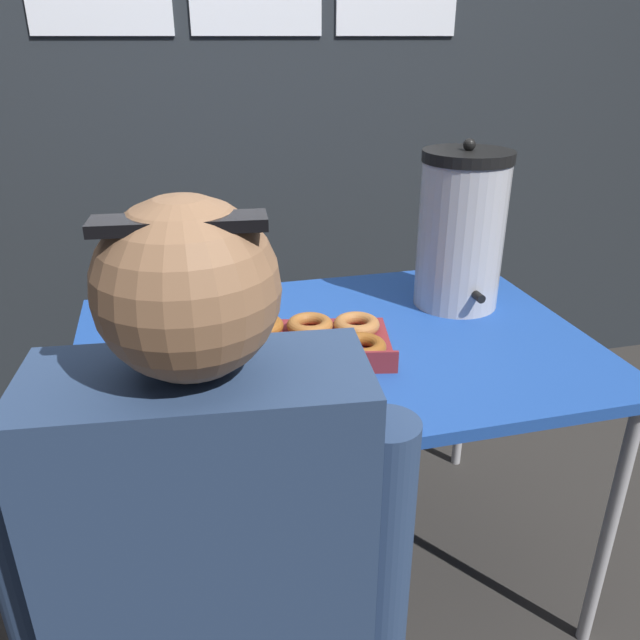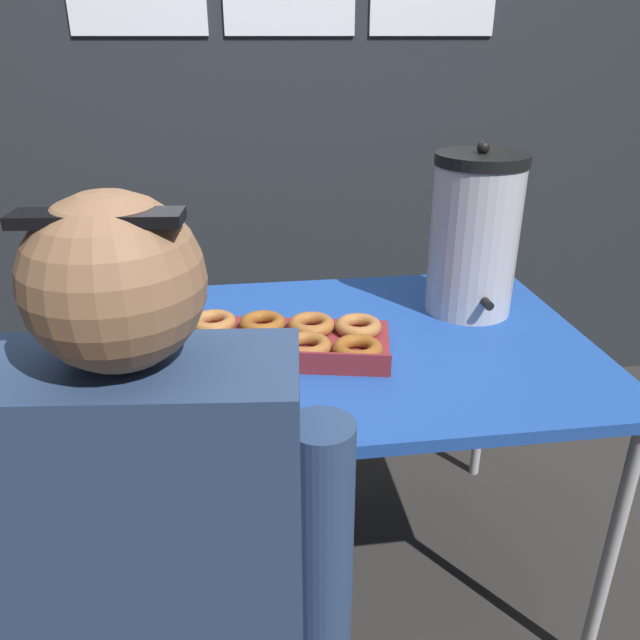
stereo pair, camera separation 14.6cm
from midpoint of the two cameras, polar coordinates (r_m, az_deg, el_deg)
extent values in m
plane|color=#2D2B28|center=(1.93, -1.16, -21.90)|extent=(12.00, 12.00, 0.00)
cube|color=#23282D|center=(2.38, -7.68, 21.36)|extent=(6.00, 0.10, 2.56)
cube|color=#1E479E|center=(1.50, -1.40, -2.50)|extent=(1.22, 0.84, 0.03)
cylinder|color=#ADADB2|center=(1.43, -22.30, -25.16)|extent=(0.03, 0.03, 0.71)
cylinder|color=#ADADB2|center=(1.64, 22.53, -17.46)|extent=(0.03, 0.03, 0.71)
cylinder|color=#ADADB2|center=(1.99, -19.96, -8.87)|extent=(0.03, 0.03, 0.71)
cylinder|color=#ADADB2|center=(2.15, 11.23, -5.15)|extent=(0.03, 0.03, 0.71)
cube|color=maroon|center=(1.46, -6.13, -2.37)|extent=(0.54, 0.36, 0.02)
cube|color=maroon|center=(1.34, -6.49, -3.81)|extent=(0.49, 0.11, 0.04)
torus|color=#985B28|center=(1.42, -13.36, -2.72)|extent=(0.16, 0.16, 0.03)
torus|color=#A06330|center=(1.40, -8.72, -2.64)|extent=(0.16, 0.16, 0.03)
torus|color=#995C29|center=(1.40, -3.86, -2.49)|extent=(0.11, 0.11, 0.03)
torus|color=brown|center=(1.39, 0.85, -2.54)|extent=(0.15, 0.15, 0.03)
torus|color=#A56835|center=(1.52, -12.77, -0.71)|extent=(0.16, 0.16, 0.03)
torus|color=brown|center=(1.51, -8.24, -0.60)|extent=(0.14, 0.14, 0.03)
torus|color=#9A5D2A|center=(1.50, -3.72, -0.53)|extent=(0.14, 0.14, 0.03)
torus|color=#A66936|center=(1.50, 0.59, -0.47)|extent=(0.14, 0.14, 0.03)
cylinder|color=#B7B7BC|center=(1.67, 10.29, 7.55)|extent=(0.22, 0.22, 0.38)
cylinder|color=black|center=(1.62, 10.85, 14.49)|extent=(0.23, 0.23, 0.03)
sphere|color=black|center=(1.61, 10.93, 15.44)|extent=(0.03, 0.03, 0.03)
cylinder|color=black|center=(1.61, 11.63, 2.16)|extent=(0.02, 0.06, 0.02)
cube|color=black|center=(1.33, -19.77, -6.90)|extent=(0.13, 0.15, 0.01)
cube|color=#2D333D|center=(1.33, -19.80, -6.69)|extent=(0.11, 0.13, 0.00)
cube|color=navy|center=(0.88, -14.74, -21.35)|extent=(0.40, 0.21, 0.58)
sphere|color=#8E6647|center=(0.66, -18.24, 2.59)|extent=(0.19, 0.19, 0.19)
cube|color=black|center=(0.62, -19.49, 8.24)|extent=(0.17, 0.06, 0.01)
cylinder|color=navy|center=(0.89, 0.47, -21.82)|extent=(0.08, 0.08, 0.46)
cylinder|color=navy|center=(0.95, -28.64, -22.13)|extent=(0.08, 0.08, 0.46)
camera|label=1|loc=(0.07, -92.86, -1.31)|focal=35.00mm
camera|label=2|loc=(0.07, 87.14, 1.31)|focal=35.00mm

